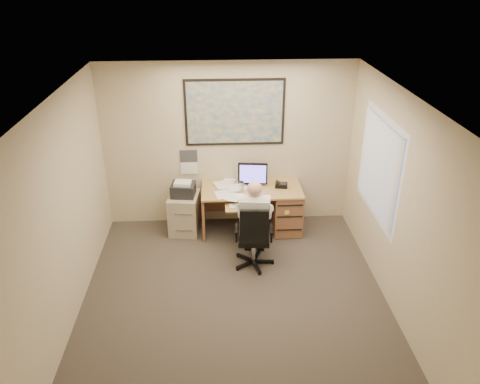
{
  "coord_description": "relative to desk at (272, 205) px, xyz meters",
  "views": [
    {
      "loc": [
        -0.21,
        -4.81,
        4.04
      ],
      "look_at": [
        0.14,
        1.3,
        0.99
      ],
      "focal_mm": 35.0,
      "sensor_mm": 36.0,
      "label": 1
    }
  ],
  "objects": [
    {
      "name": "person",
      "position": [
        -0.38,
        -0.98,
        0.22
      ],
      "size": [
        0.66,
        0.87,
        1.32
      ],
      "primitive_type": null,
      "rotation": [
        0.0,
        0.0,
        -0.13
      ],
      "color": "silver",
      "rests_on": "office_chair"
    },
    {
      "name": "office_chair",
      "position": [
        -0.37,
        -1.05,
        -0.14
      ],
      "size": [
        0.65,
        0.65,
        1.02
      ],
      "rotation": [
        0.0,
        0.0,
        -0.08
      ],
      "color": "black",
      "rests_on": "ground"
    },
    {
      "name": "world_map",
      "position": [
        -0.58,
        0.33,
        1.46
      ],
      "size": [
        1.56,
        0.03,
        1.06
      ],
      "primitive_type": "cube",
      "color": "#1E4C93",
      "rests_on": "room_shell"
    },
    {
      "name": "filing_cabinet",
      "position": [
        -1.43,
        0.01,
        -0.06
      ],
      "size": [
        0.53,
        0.61,
        0.9
      ],
      "rotation": [
        0.0,
        0.0,
        -0.12
      ],
      "color": "#ADA38C",
      "rests_on": "ground"
    },
    {
      "name": "room_shell",
      "position": [
        -0.69,
        -1.9,
        0.91
      ],
      "size": [
        4.0,
        4.5,
        2.7
      ],
      "color": "#3A332D",
      "rests_on": "ground"
    },
    {
      "name": "window_blinds",
      "position": [
        1.28,
        -1.1,
        1.11
      ],
      "size": [
        0.06,
        1.4,
        1.3
      ],
      "primitive_type": null,
      "color": "silver",
      "rests_on": "room_shell"
    },
    {
      "name": "desk",
      "position": [
        0.0,
        0.0,
        0.0
      ],
      "size": [
        1.6,
        0.97,
        1.13
      ],
      "color": "tan",
      "rests_on": "ground"
    },
    {
      "name": "wall_calendar",
      "position": [
        -1.33,
        0.34,
        0.64
      ],
      "size": [
        0.28,
        0.01,
        0.42
      ],
      "primitive_type": "cube",
      "color": "white",
      "rests_on": "room_shell"
    }
  ]
}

